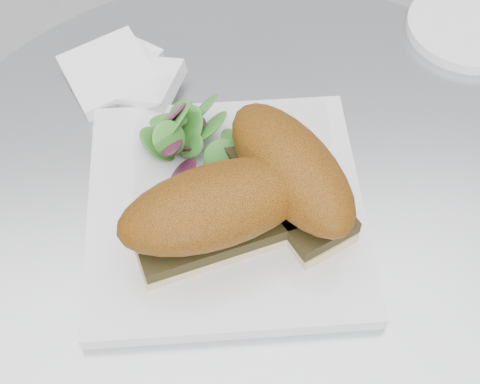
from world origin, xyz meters
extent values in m
cylinder|color=#B4B6BB|center=(0.00, 0.00, 0.72)|extent=(0.70, 0.70, 0.02)
cylinder|color=#B4B6BB|center=(0.00, 0.00, 0.35)|extent=(0.07, 0.07, 0.71)
cube|color=silver|center=(-0.03, -0.01, 0.74)|extent=(0.27, 0.27, 0.02)
cube|color=#DCB689|center=(-0.04, -0.04, 0.75)|extent=(0.16, 0.10, 0.01)
cube|color=black|center=(-0.04, -0.04, 0.77)|extent=(0.16, 0.10, 0.01)
ellipsoid|color=brown|center=(-0.04, -0.04, 0.80)|extent=(0.19, 0.12, 0.06)
cube|color=#DCB689|center=(0.03, -0.01, 0.75)|extent=(0.11, 0.15, 0.01)
cube|color=black|center=(0.03, -0.01, 0.77)|extent=(0.11, 0.15, 0.01)
ellipsoid|color=brown|center=(0.03, -0.01, 0.80)|extent=(0.14, 0.18, 0.06)
cylinder|color=silver|center=(0.28, 0.22, 0.74)|extent=(0.15, 0.15, 0.01)
camera|label=1|loc=(-0.05, -0.36, 1.27)|focal=50.00mm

